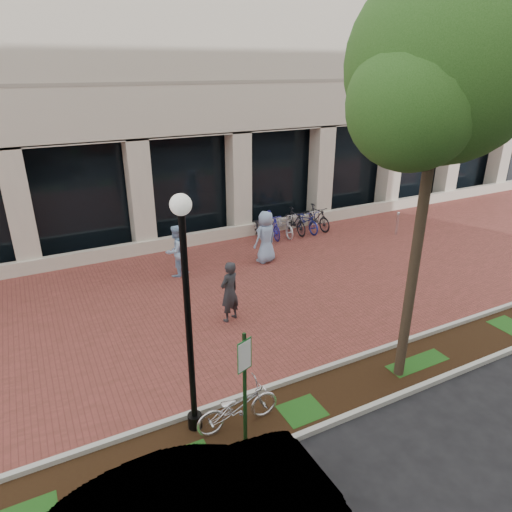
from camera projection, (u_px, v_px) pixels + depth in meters
name	position (u px, v px, depth m)	size (l,w,h in m)	color
ground	(249.00, 290.00, 14.39)	(120.00, 120.00, 0.00)	black
brick_plaza	(249.00, 290.00, 14.39)	(40.00, 9.00, 0.01)	brown
planting_strip	(354.00, 386.00, 10.09)	(40.00, 1.50, 0.01)	black
curb_plaza_side	(334.00, 366.00, 10.68)	(40.00, 0.12, 0.12)	#B7B8AD
curb_street_side	(377.00, 405.00, 9.45)	(40.00, 0.12, 0.12)	#B7B8AD
parking_sign	(245.00, 376.00, 8.02)	(0.34, 0.07, 2.38)	#143917
lamppost	(188.00, 309.00, 7.93)	(0.36, 0.36, 4.71)	black
street_tree	(442.00, 79.00, 8.10)	(4.18, 3.48, 8.30)	#4C3F2B
locked_bicycle	(238.00, 407.00, 8.83)	(0.60, 1.72, 0.90)	silver
pedestrian_left	(229.00, 292.00, 12.38)	(0.64, 0.42, 1.75)	#27282C
pedestrian_mid	(176.00, 251.00, 15.09)	(0.86, 0.67, 1.76)	#9CC1E9
pedestrian_right	(266.00, 237.00, 16.12)	(0.92, 0.60, 1.89)	#85A0C6
bollard	(397.00, 223.00, 18.91)	(0.12, 0.12, 0.99)	silver
bike_rack_cluster	(289.00, 223.00, 18.98)	(3.54, 1.90, 1.06)	black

